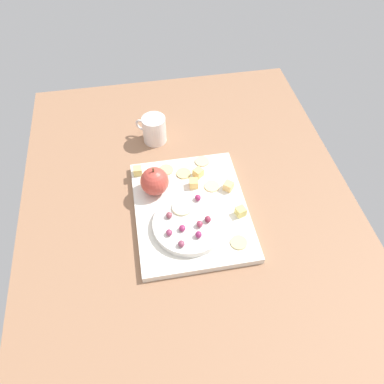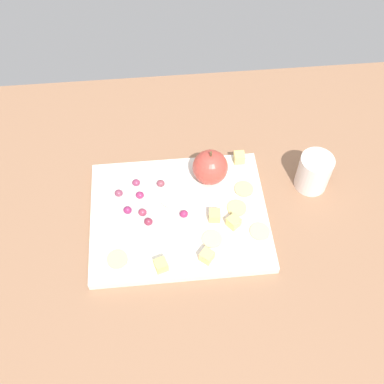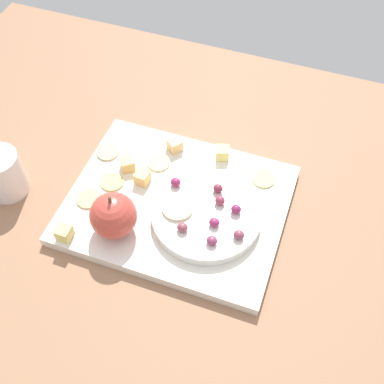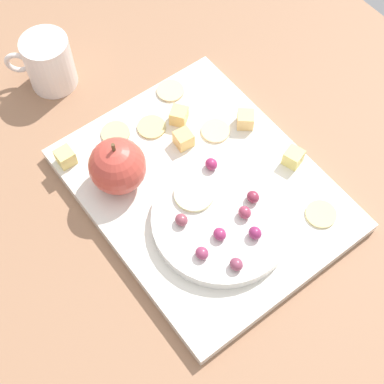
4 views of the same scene
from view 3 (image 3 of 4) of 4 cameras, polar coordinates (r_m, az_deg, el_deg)
name	(u,v)px [view 3 (image 3 of 4)]	position (r cm, az deg, el deg)	size (l,w,h in cm)	color
table	(173,213)	(89.06, -2.27, -2.42)	(123.98, 92.39, 4.03)	#92674B
platter	(176,206)	(86.20, -1.86, -1.69)	(37.58, 29.87, 1.93)	silver
serving_dish	(206,215)	(82.90, 1.69, -2.67)	(18.75, 18.75, 1.85)	silver
apple_whole	(113,216)	(80.19, -9.16, -2.74)	(7.79, 7.79, 7.79)	#BE4237
apple_stem	(110,199)	(76.56, -9.59, -0.85)	(0.50, 0.50, 1.20)	brown
cheese_cube_0	(142,177)	(87.77, -5.83, 1.70)	(2.37, 2.37, 2.37)	#F3C369
cheese_cube_1	(223,153)	(91.24, 3.60, 4.57)	(2.37, 2.37, 2.37)	#E2CD6A
cheese_cube_2	(128,164)	(90.06, -7.53, 3.24)	(2.37, 2.37, 2.37)	#F1C96F
cheese_cube_3	(175,145)	(92.46, -2.03, 5.50)	(2.37, 2.37, 2.37)	#F4C272
cheese_cube_4	(64,233)	(83.28, -14.70, -4.64)	(2.37, 2.37, 2.37)	#E2D473
cracker_0	(111,184)	(88.86, -9.44, 0.93)	(4.21, 4.21, 0.40)	#D4C27A
cracker_1	(264,179)	(89.32, 8.34, 1.53)	(4.21, 4.21, 0.40)	#D9C481
cracker_2	(108,152)	(93.87, -9.82, 4.60)	(4.21, 4.21, 0.40)	#D5B98A
cracker_3	(159,163)	(91.02, -3.91, 3.43)	(4.21, 4.21, 0.40)	beige
cracker_4	(88,199)	(87.58, -11.99, -0.79)	(4.21, 4.21, 0.40)	#DDB57B
grape_0	(218,188)	(84.09, 3.05, 0.43)	(1.78, 1.60, 1.62)	maroon
grape_1	(214,222)	(80.07, 2.62, -3.56)	(1.78, 1.60, 1.51)	#952A58
grape_2	(239,235)	(79.06, 5.49, -4.99)	(1.78, 1.60, 1.52)	#843B52
grape_3	(237,208)	(81.84, 5.22, -1.87)	(1.78, 1.60, 1.68)	#8A2758
grape_4	(177,183)	(84.75, -1.72, 1.08)	(1.78, 1.60, 1.61)	#992655
grape_5	(220,200)	(82.54, 3.29, -0.99)	(1.78, 1.60, 1.68)	#97364F
grape_6	(182,227)	(79.47, -1.12, -4.16)	(1.78, 1.60, 1.51)	#893F4D
grape_7	(212,241)	(78.25, 2.33, -5.68)	(1.78, 1.60, 1.44)	#8C3556
apple_slice_0	(178,207)	(82.25, -1.68, -1.82)	(5.35, 5.35, 0.60)	beige
cup	(2,174)	(92.49, -21.26, 1.96)	(8.09, 9.36, 8.70)	white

